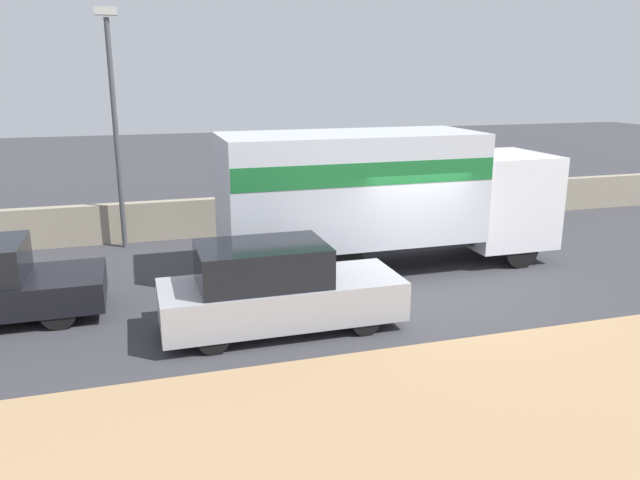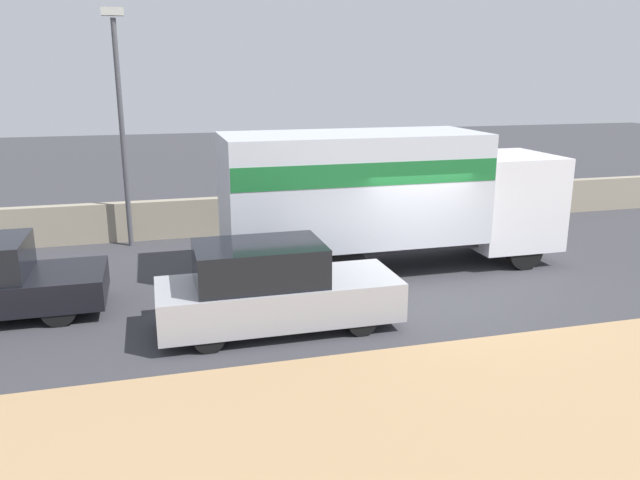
% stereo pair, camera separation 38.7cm
% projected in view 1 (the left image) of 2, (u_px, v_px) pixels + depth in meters
% --- Properties ---
extents(ground_plane, '(80.00, 80.00, 0.00)m').
position_uv_depth(ground_plane, '(433.00, 293.00, 13.80)').
color(ground_plane, '#38383D').
extents(dirt_shoulder_foreground, '(60.00, 6.99, 0.04)m').
position_uv_depth(dirt_shoulder_foreground, '(637.00, 437.00, 8.29)').
color(dirt_shoulder_foreground, tan).
rests_on(dirt_shoulder_foreground, ground_plane).
extents(stone_wall_backdrop, '(60.00, 0.35, 1.13)m').
position_uv_depth(stone_wall_backdrop, '(339.00, 209.00, 19.65)').
color(stone_wall_backdrop, gray).
rests_on(stone_wall_backdrop, ground_plane).
extents(street_lamp, '(0.56, 0.28, 6.33)m').
position_uv_depth(street_lamp, '(114.00, 112.00, 16.47)').
color(street_lamp, '#4C4C51').
rests_on(street_lamp, ground_plane).
extents(box_truck, '(8.30, 2.53, 3.35)m').
position_uv_depth(box_truck, '(381.00, 190.00, 15.14)').
color(box_truck, silver).
rests_on(box_truck, ground_plane).
extents(car_hatchback, '(4.51, 1.70, 1.68)m').
position_uv_depth(car_hatchback, '(276.00, 289.00, 11.65)').
color(car_hatchback, '#9E9EA3').
rests_on(car_hatchback, ground_plane).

